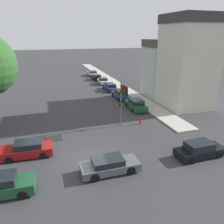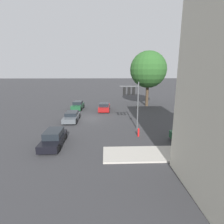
# 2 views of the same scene
# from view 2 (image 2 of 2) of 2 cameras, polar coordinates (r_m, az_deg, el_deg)

# --- Properties ---
(ground_plane) EXTENTS (300.00, 300.00, 0.00)m
(ground_plane) POSITION_cam_2_polar(r_m,az_deg,el_deg) (26.19, -7.75, -2.12)
(ground_plane) COLOR #333335
(street_tree) EXTENTS (7.05, 7.05, 10.70)m
(street_tree) POSITION_cam_2_polar(r_m,az_deg,el_deg) (35.45, 11.74, 13.41)
(street_tree) COLOR #423323
(street_tree) RESTS_ON ground_plane
(traffic_signal) EXTENTS (0.56, 2.34, 5.66)m
(traffic_signal) POSITION_cam_2_polar(r_m,az_deg,el_deg) (20.53, 6.43, 5.36)
(traffic_signal) COLOR #515456
(traffic_signal) RESTS_ON ground_plane
(crossing_car_0) EXTENTS (4.26, 2.01, 1.49)m
(crossing_car_0) POSITION_cam_2_polar(r_m,az_deg,el_deg) (32.71, -11.08, 2.10)
(crossing_car_0) COLOR #194728
(crossing_car_0) RESTS_ON ground_plane
(crossing_car_1) EXTENTS (4.64, 1.93, 1.27)m
(crossing_car_1) POSITION_cam_2_polar(r_m,az_deg,el_deg) (25.30, -13.01, -1.42)
(crossing_car_1) COLOR #4C5156
(crossing_car_1) RESTS_ON ground_plane
(crossing_car_2) EXTENTS (4.57, 2.14, 1.40)m
(crossing_car_2) POSITION_cam_2_polar(r_m,az_deg,el_deg) (30.98, -2.55, 1.65)
(crossing_car_2) COLOR maroon
(crossing_car_2) RESTS_ON ground_plane
(crossing_car_3) EXTENTS (4.56, 1.89, 1.42)m
(crossing_car_3) POSITION_cam_2_polar(r_m,az_deg,el_deg) (17.59, -18.53, -8.15)
(crossing_car_3) COLOR black
(crossing_car_3) RESTS_ON ground_plane
(parked_car_0) EXTENTS (2.10, 4.69, 1.52)m
(parked_car_0) POSITION_cam_2_polar(r_m,az_deg,el_deg) (19.23, 25.50, -6.77)
(parked_car_0) COLOR #194728
(parked_car_0) RESTS_ON ground_plane
(fire_hydrant) EXTENTS (0.22, 0.22, 0.92)m
(fire_hydrant) POSITION_cam_2_polar(r_m,az_deg,el_deg) (19.04, 8.65, -6.51)
(fire_hydrant) COLOR red
(fire_hydrant) RESTS_ON ground_plane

